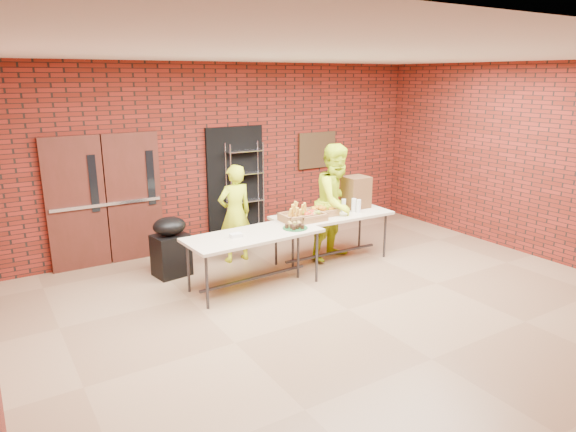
# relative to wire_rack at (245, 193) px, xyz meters

# --- Properties ---
(room) EXTENTS (8.08, 7.08, 3.28)m
(room) POSITION_rel_wire_rack_xyz_m (-0.22, -3.32, 0.69)
(room) COLOR #886849
(room) RESTS_ON ground
(double_doors) EXTENTS (1.78, 0.12, 2.10)m
(double_doors) POSITION_rel_wire_rack_xyz_m (-2.42, 0.12, 0.14)
(double_doors) COLOR #491C14
(double_doors) RESTS_ON room
(dark_doorway) EXTENTS (1.10, 0.06, 2.10)m
(dark_doorway) POSITION_rel_wire_rack_xyz_m (-0.12, 0.14, 0.14)
(dark_doorway) COLOR black
(dark_doorway) RESTS_ON room
(bronze_plaque) EXTENTS (0.85, 0.04, 0.70)m
(bronze_plaque) POSITION_rel_wire_rack_xyz_m (1.68, 0.13, 0.64)
(bronze_plaque) COLOR #392816
(bronze_plaque) RESTS_ON room
(wire_rack) EXTENTS (0.68, 0.25, 1.82)m
(wire_rack) POSITION_rel_wire_rack_xyz_m (0.00, 0.00, 0.00)
(wire_rack) COLOR #B4B4BB
(wire_rack) RESTS_ON room
(table_left) EXTENTS (2.00, 0.92, 0.81)m
(table_left) POSITION_rel_wire_rack_xyz_m (-0.90, -1.99, -0.17)
(table_left) COLOR beige
(table_left) RESTS_ON room
(table_right) EXTENTS (1.98, 0.87, 0.80)m
(table_right) POSITION_rel_wire_rack_xyz_m (0.69, -1.71, -0.18)
(table_right) COLOR beige
(table_right) RESTS_ON room
(basket_bananas) EXTENTS (0.50, 0.39, 0.16)m
(basket_bananas) POSITION_rel_wire_rack_xyz_m (-0.01, -1.77, -0.04)
(basket_bananas) COLOR #A97544
(basket_bananas) RESTS_ON table_right
(basket_oranges) EXTENTS (0.45, 0.35, 0.14)m
(basket_oranges) POSITION_rel_wire_rack_xyz_m (0.50, -1.69, -0.05)
(basket_oranges) COLOR #A97544
(basket_oranges) RESTS_ON table_right
(basket_apples) EXTENTS (0.46, 0.35, 0.14)m
(basket_apples) POSITION_rel_wire_rack_xyz_m (0.17, -1.84, -0.05)
(basket_apples) COLOR #A97544
(basket_apples) RESTS_ON table_right
(muffin_tray) EXTENTS (0.37, 0.37, 0.09)m
(muffin_tray) POSITION_rel_wire_rack_xyz_m (-0.26, -2.09, -0.07)
(muffin_tray) COLOR #165425
(muffin_tray) RESTS_ON table_left
(napkin_box) EXTENTS (0.16, 0.11, 0.05)m
(napkin_box) POSITION_rel_wire_rack_xyz_m (-1.19, -2.01, -0.08)
(napkin_box) COLOR silver
(napkin_box) RESTS_ON table_left
(coffee_dispenser) EXTENTS (0.40, 0.36, 0.53)m
(coffee_dispenser) POSITION_rel_wire_rack_xyz_m (1.29, -1.57, 0.16)
(coffee_dispenser) COLOR brown
(coffee_dispenser) RESTS_ON table_right
(cup_stack_front) EXTENTS (0.07, 0.07, 0.22)m
(cup_stack_front) POSITION_rel_wire_rack_xyz_m (1.07, -1.80, 0.00)
(cup_stack_front) COLOR silver
(cup_stack_front) RESTS_ON table_right
(cup_stack_mid) EXTENTS (0.07, 0.07, 0.21)m
(cup_stack_mid) POSITION_rel_wire_rack_xyz_m (1.11, -1.87, -0.00)
(cup_stack_mid) COLOR silver
(cup_stack_mid) RESTS_ON table_right
(cup_stack_back) EXTENTS (0.07, 0.07, 0.21)m
(cup_stack_back) POSITION_rel_wire_rack_xyz_m (0.93, -1.70, -0.00)
(cup_stack_back) COLOR silver
(cup_stack_back) RESTS_ON table_right
(covered_grill) EXTENTS (0.56, 0.49, 0.92)m
(covered_grill) POSITION_rel_wire_rack_xyz_m (-1.76, -0.92, -0.45)
(covered_grill) COLOR black
(covered_grill) RESTS_ON room
(volunteer_woman) EXTENTS (0.60, 0.40, 1.61)m
(volunteer_woman) POSITION_rel_wire_rack_xyz_m (-0.64, -0.86, -0.11)
(volunteer_woman) COLOR #C8E619
(volunteer_woman) RESTS_ON room
(volunteer_man) EXTENTS (1.09, 0.95, 1.92)m
(volunteer_man) POSITION_rel_wire_rack_xyz_m (0.85, -1.61, 0.05)
(volunteer_man) COLOR #C8E619
(volunteer_man) RESTS_ON room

